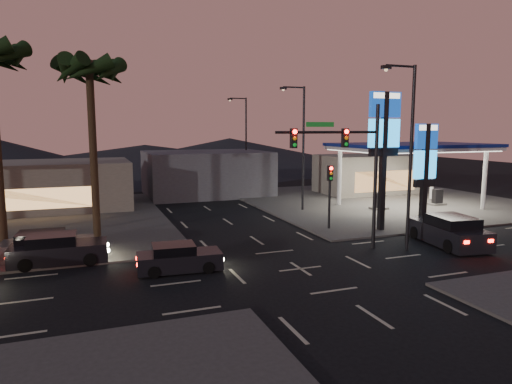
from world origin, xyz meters
name	(u,v)px	position (x,y,z in m)	size (l,w,h in m)	color
ground	(300,269)	(0.00, 0.00, 0.00)	(140.00, 140.00, 0.00)	black
corner_lot_ne	(380,201)	(16.00, 16.00, 0.06)	(24.00, 24.00, 0.12)	#47443F
gas_station	(411,148)	(16.00, 12.00, 5.08)	(12.20, 8.20, 5.47)	silver
convenience_store	(368,174)	(18.00, 21.00, 2.00)	(10.00, 6.00, 4.00)	#726B5B
pylon_sign_tall	(384,133)	(8.50, 5.50, 6.39)	(2.20, 0.35, 9.00)	black
pylon_sign_short	(425,161)	(11.00, 4.50, 4.66)	(1.60, 0.35, 7.00)	black
traffic_signal_mast	(349,156)	(3.76, 1.99, 5.23)	(6.10, 0.39, 8.00)	black
pedestal_signal	(330,187)	(5.50, 6.98, 2.92)	(0.32, 0.39, 4.30)	black
streetlight_near	(408,147)	(6.79, 1.00, 5.72)	(2.14, 0.25, 10.00)	black
streetlight_mid	(301,141)	(6.79, 14.00, 5.72)	(2.14, 0.25, 10.00)	black
streetlight_far	(244,138)	(6.79, 28.00, 5.72)	(2.14, 0.25, 10.00)	black
palm_a	(90,81)	(-9.00, 9.50, 9.43)	(4.41, 4.41, 10.86)	black
building_far_west	(28,187)	(-14.00, 22.00, 2.00)	(16.00, 8.00, 4.00)	#726B5B
building_far_mid	(206,173)	(2.00, 26.00, 2.20)	(12.00, 9.00, 4.40)	#4C4C51
hill_right	(230,152)	(15.00, 60.00, 2.50)	(50.00, 50.00, 5.00)	black
hill_center	(145,157)	(0.00, 60.00, 2.00)	(60.00, 60.00, 4.00)	black
car_lane_a_front	(178,258)	(-5.56, 1.72, 0.61)	(4.11, 1.93, 1.31)	black
car_lane_b_front	(46,247)	(-11.55, 5.99, 0.68)	(4.62, 2.15, 1.48)	#4C4C4E
car_lane_b_mid	(58,250)	(-10.95, 4.94, 0.70)	(4.70, 2.06, 1.52)	black
suv_station	(448,231)	(9.99, 1.10, 0.82)	(2.95, 5.54, 1.76)	black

